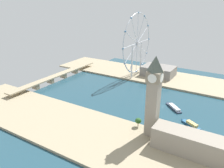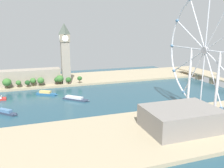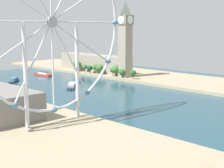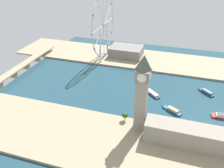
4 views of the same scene
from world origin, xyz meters
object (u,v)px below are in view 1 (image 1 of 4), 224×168
Objects in this scene: tour_boat_2 at (174,107)px; tour_boat_3 at (191,124)px; clock_tower at (153,96)px; river_bridge at (57,76)px; riverside_hall at (158,71)px; ferris_wheel at (137,44)px; parliament_block at (216,151)px.

tour_boat_2 is 45.81m from tour_boat_3.
clock_tower is 2.92× the size of tour_boat_2.
clock_tower reaches higher than river_bridge.
riverside_hall is 2.12× the size of tour_boat_3.
ferris_wheel is 157.96m from river_bridge.
ferris_wheel is at bearing 0.70° from tour_boat_2.
parliament_block is 253.80m from ferris_wheel.
river_bridge is (-93.18, 114.82, -55.54)m from ferris_wheel.
parliament_block is 0.57× the size of river_bridge.
river_bridge reaches higher than tour_boat_2.
river_bridge is (90.31, 283.02, -6.01)m from parliament_block.
parliament_block is at bearing -147.29° from riverside_hall.
clock_tower is 208.06m from riverside_hall.
riverside_hall is 0.29× the size of river_bridge.
ferris_wheel is 1.98× the size of riverside_hall.
parliament_block reaches higher than riverside_hall.
tour_boat_2 is (-0.68, -217.74, -6.06)m from river_bridge.
ferris_wheel is at bearing 30.53° from clock_tower.
riverside_hall is at bearing 18.59° from clock_tower.
ferris_wheel is 194.86m from tour_boat_3.
riverside_hall is at bearing 32.71° from parliament_block.
tour_boat_2 is at bearing -132.37° from ferris_wheel.
parliament_block is at bearing 153.30° from tour_boat_3.
parliament_block reaches higher than tour_boat_3.
river_bridge reaches higher than tour_boat_3.
riverside_hall is (194.14, 65.29, -36.56)m from clock_tower.
tour_boat_2 is at bearing -90.18° from river_bridge.
parliament_block is 3.90× the size of tour_boat_2.
tour_boat_2 is at bearing -150.08° from riverside_hall.
clock_tower is 91.43m from tour_boat_2.
river_bridge is at bearing 42.88° from tour_boat_2.
parliament_block is at bearing -107.70° from river_bridge.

